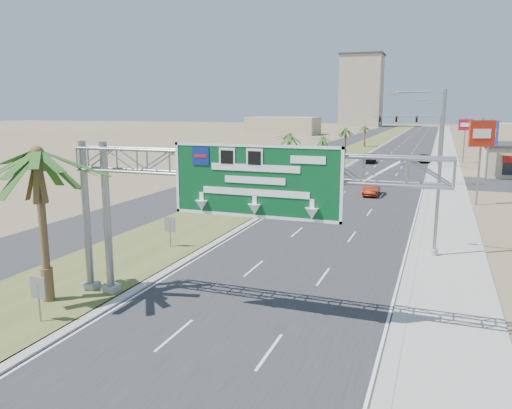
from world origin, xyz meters
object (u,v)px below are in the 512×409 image
at_px(car_mid_lane, 372,189).
at_px(pole_sign_blue, 489,135).
at_px(palm_near, 37,154).
at_px(car_far, 370,159).
at_px(sign_gantry, 224,177).
at_px(car_left_lane, 315,209).
at_px(car_right_lane, 423,159).
at_px(signal_mast, 426,135).
at_px(pole_sign_red_near, 482,138).
at_px(pole_sign_red_far, 465,128).

bearing_deg(car_mid_lane, pole_sign_blue, 51.14).
bearing_deg(palm_near, pole_sign_blue, 66.53).
height_order(car_far, pole_sign_blue, pole_sign_blue).
relative_size(sign_gantry, car_left_lane, 4.06).
distance_m(palm_near, car_left_lane, 24.27).
relative_size(palm_near, car_left_lane, 2.02).
distance_m(car_right_lane, car_far, 9.24).
height_order(sign_gantry, car_right_lane, sign_gantry).
bearing_deg(sign_gantry, car_left_lane, 92.63).
height_order(palm_near, signal_mast, palm_near).
height_order(palm_near, pole_sign_blue, palm_near).
xyz_separation_m(car_left_lane, pole_sign_blue, (15.00, 28.81, 4.96)).
bearing_deg(sign_gantry, signal_mast, 84.26).
bearing_deg(car_left_lane, car_right_lane, 83.65).
bearing_deg(signal_mast, pole_sign_blue, -58.63).
bearing_deg(signal_mast, palm_near, -102.66).
bearing_deg(car_right_lane, sign_gantry, -86.94).
height_order(sign_gantry, car_left_lane, sign_gantry).
bearing_deg(car_right_lane, car_far, -146.21).
height_order(signal_mast, car_left_lane, signal_mast).
distance_m(sign_gantry, signal_mast, 62.37).
xyz_separation_m(signal_mast, pole_sign_red_near, (5.74, -30.96, 1.41)).
bearing_deg(car_left_lane, pole_sign_red_far, 77.03).
xyz_separation_m(sign_gantry, pole_sign_red_near, (11.97, 31.08, 0.20)).
distance_m(palm_near, pole_sign_red_far, 74.97).
height_order(car_right_lane, pole_sign_red_near, pole_sign_red_near).
xyz_separation_m(signal_mast, pole_sign_red_far, (5.85, 8.21, 0.93)).
distance_m(car_left_lane, car_right_lane, 48.97).
bearing_deg(palm_near, car_far, 85.11).
distance_m(palm_near, car_far, 67.32).
distance_m(car_left_lane, pole_sign_red_far, 51.78).
relative_size(car_left_lane, car_mid_lane, 0.96).
xyz_separation_m(palm_near, car_left_lane, (7.20, 22.32, -6.23)).
relative_size(sign_gantry, car_mid_lane, 3.88).
bearing_deg(car_mid_lane, car_right_lane, 81.73).
relative_size(palm_near, car_right_lane, 1.77).
relative_size(sign_gantry, palm_near, 2.01).
height_order(sign_gantry, pole_sign_blue, pole_sign_blue).
distance_m(car_left_lane, car_far, 44.49).
bearing_deg(pole_sign_blue, pole_sign_red_far, 95.37).
xyz_separation_m(car_left_lane, car_right_lane, (6.83, 48.49, -0.05)).
bearing_deg(pole_sign_red_far, car_left_lane, -104.64).
bearing_deg(pole_sign_red_near, signal_mast, 100.50).
bearing_deg(pole_sign_red_near, pole_sign_blue, 83.43).
bearing_deg(car_left_lane, car_far, 93.58).
relative_size(car_mid_lane, pole_sign_red_far, 0.58).
relative_size(sign_gantry, car_right_lane, 3.56).
height_order(sign_gantry, pole_sign_red_far, sign_gantry).
distance_m(sign_gantry, pole_sign_blue, 51.18).
height_order(car_mid_lane, pole_sign_red_near, pole_sign_red_near).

